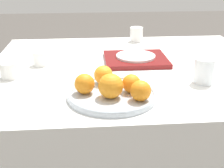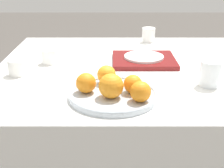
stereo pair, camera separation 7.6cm
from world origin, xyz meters
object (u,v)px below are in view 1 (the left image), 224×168
fruit_platter (112,94)px  cup_3 (10,70)px  orange_3 (141,91)px  cup_1 (136,34)px  orange_0 (111,86)px  orange_1 (131,83)px  serving_tray (136,59)px  napkin (197,51)px  water_glass (204,71)px  side_plate (136,56)px  cup_0 (41,58)px  orange_4 (103,75)px  orange_2 (85,84)px

fruit_platter → cup_3: cup_3 is taller
orange_3 → cup_1: orange_3 is taller
orange_0 → cup_1: bearing=75.1°
orange_1 → serving_tray: size_ratio=0.23×
napkin → orange_0: bearing=-131.3°
orange_3 → napkin: orange_3 is taller
water_glass → serving_tray: size_ratio=0.34×
water_glass → cup_3: 0.75m
water_glass → side_plate: (-0.22, 0.28, -0.02)m
napkin → cup_1: bearing=139.6°
orange_1 → serving_tray: 0.39m
orange_3 → cup_0: size_ratio=0.94×
serving_tray → cup_1: bearing=80.6°
orange_1 → napkin: (0.40, 0.50, -0.04)m
fruit_platter → orange_3: bearing=-35.5°
orange_3 → side_plate: orange_3 is taller
serving_tray → cup_3: (-0.52, -0.16, 0.02)m
orange_1 → serving_tray: orange_1 is taller
fruit_platter → orange_1: (0.07, 0.01, 0.04)m
orange_4 → side_plate: size_ratio=0.38×
orange_1 → side_plate: size_ratio=0.36×
orange_4 → orange_0: bearing=-82.0°
orange_0 → cup_0: 0.49m
orange_1 → cup_0: 0.50m
orange_0 → serving_tray: size_ratio=0.29×
orange_3 → orange_1: bearing=106.4°
water_glass → side_plate: water_glass is taller
orange_0 → serving_tray: 0.44m
orange_4 → cup_3: bearing=160.0°
cup_0 → side_plate: bearing=2.3°
serving_tray → cup_0: 0.42m
cup_3 → napkin: size_ratio=0.54×
orange_3 → napkin: bearing=56.2°
cup_3 → orange_3: bearing=-31.0°
orange_4 → cup_3: 0.38m
orange_1 → orange_3: (0.02, -0.07, 0.00)m
orange_1 → orange_2: bearing=178.9°
water_glass → cup_1: bearing=103.8°
orange_3 → orange_4: size_ratio=0.99×
serving_tray → orange_4: bearing=-119.1°
orange_3 → cup_3: bearing=149.0°
orange_0 → napkin: 0.73m
orange_4 → cup_3: size_ratio=0.89×
fruit_platter → serving_tray: fruit_platter is taller
fruit_platter → serving_tray: 0.41m
orange_2 → cup_3: (-0.29, 0.21, -0.02)m
orange_0 → cup_0: (-0.28, 0.40, -0.02)m
orange_2 → orange_4: (0.07, 0.08, -0.00)m
orange_0 → orange_4: orange_0 is taller
water_glass → napkin: 0.42m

